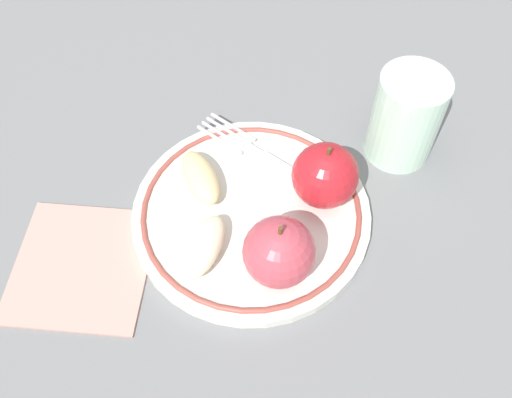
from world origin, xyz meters
TOP-DOWN VIEW (x-y plane):
  - ground_plane at (0.00, 0.00)m, footprint 2.00×2.00m
  - plate at (0.00, 0.01)m, footprint 0.24×0.24m
  - apple_red_whole at (0.07, 0.05)m, footprint 0.07×0.07m
  - apple_second_whole at (0.04, -0.05)m, footprint 0.07×0.07m
  - apple_slice_front at (-0.06, 0.03)m, footprint 0.07×0.08m
  - apple_slice_back at (-0.03, -0.05)m, footprint 0.04×0.07m
  - fork at (0.01, 0.08)m, footprint 0.18×0.09m
  - drinking_glass at (0.13, 0.14)m, footprint 0.07×0.07m
  - napkin_folded at (-0.14, -0.09)m, footprint 0.15×0.16m

SIDE VIEW (x-z plane):
  - ground_plane at x=0.00m, z-range 0.00..0.00m
  - napkin_folded at x=-0.14m, z-range 0.00..0.01m
  - plate at x=0.00m, z-range 0.00..0.02m
  - fork at x=0.01m, z-range 0.01..0.02m
  - apple_slice_front at x=-0.06m, z-range 0.01..0.04m
  - apple_slice_back at x=-0.03m, z-range 0.01..0.04m
  - apple_red_whole at x=0.07m, z-range 0.01..0.09m
  - apple_second_whole at x=0.04m, z-range 0.01..0.09m
  - drinking_glass at x=0.13m, z-range 0.00..0.10m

